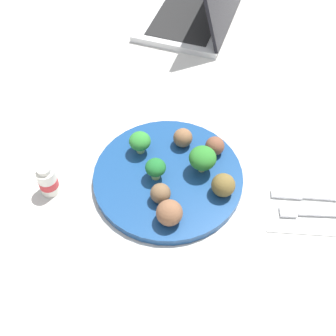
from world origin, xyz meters
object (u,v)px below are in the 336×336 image
Objects in this scene: yogurt_bottle at (48,181)px; broccoli_floret_back_left at (140,142)px; fork at (310,212)px; broccoli_floret_mid_left at (156,168)px; meatball_mid_left at (160,193)px; knife at (307,196)px; laptop at (200,4)px; broccoli_floret_front_left at (203,158)px; meatball_near_rim at (223,185)px; meatball_back_right at (183,138)px; meatball_mid_right at (169,213)px; meatball_far_rim at (215,146)px; napkin at (312,206)px; plate at (168,177)px.

broccoli_floret_back_left is at bearing -146.29° from yogurt_bottle.
yogurt_bottle reaches higher than fork.
broccoli_floret_mid_left is 0.05m from meatball_mid_left.
laptop is (0.24, -0.55, 0.03)m from knife.
meatball_near_rim is at bearing 131.38° from broccoli_floret_front_left.
broccoli_floret_front_left is at bearing -18.26° from fork.
meatball_mid_left is 0.97× the size of meatball_back_right.
fork is (-0.24, -0.05, -0.03)m from meatball_mid_right.
broccoli_floret_mid_left is at bearing 35.43° from meatball_far_rim.
knife is at bearing -173.47° from meatball_near_rim.
yogurt_bottle is 0.19× the size of laptop.
meatball_mid_right is at bearing 68.25° from broccoli_floret_front_left.
fork is at bearing 172.32° from broccoli_floret_mid_left.
broccoli_floret_mid_left reaches higher than knife.
fork is (0.01, 0.02, 0.00)m from napkin.
broccoli_floret_front_left reaches higher than meatball_mid_right.
meatball_mid_left is at bearing 54.15° from meatball_far_rim.
plate is 7.66× the size of meatball_mid_left.
napkin is at bearing 113.61° from laptop.
meatball_near_rim is 0.30× the size of knife.
broccoli_floret_mid_left is 0.36× the size of fork.
yogurt_bottle reaches higher than meatball_near_rim.
broccoli_floret_front_left reaches higher than knife.
meatball_near_rim is (-0.16, 0.08, -0.01)m from broccoli_floret_back_left.
broccoli_floret_front_left is 0.20m from knife.
broccoli_floret_back_left is 0.18m from meatball_near_rim.
knife is at bearing -160.12° from meatball_mid_right.
napkin is 0.48m from yogurt_bottle.
napkin is at bearing -177.13° from yogurt_bottle.
yogurt_bottle is at bearing 4.35° from meatball_near_rim.
broccoli_floret_mid_left reaches higher than napkin.
meatball_far_rim is at bearing -26.87° from napkin.
meatball_far_rim is 0.18m from meatball_mid_right.
yogurt_bottle is (0.21, 0.05, 0.02)m from plate.
broccoli_floret_front_left is 0.21m from fork.
napkin is at bearing 166.55° from broccoli_floret_back_left.
broccoli_floret_back_left is (0.04, -0.06, 0.00)m from broccoli_floret_mid_left.
meatball_near_rim is 0.65× the size of yogurt_bottle.
meatball_far_rim reaches higher than knife.
laptop reaches higher than broccoli_floret_back_left.
meatball_back_right is at bearing -27.44° from fork.
fork is (-0.16, 0.02, -0.03)m from meatball_near_rim.
broccoli_floret_mid_left is 1.01× the size of meatball_near_rim.
napkin is 1.41× the size of fork.
knife is (-0.32, 0.06, -0.04)m from broccoli_floret_back_left.
broccoli_floret_back_left is at bearing -10.72° from knife.
laptop reaches higher than broccoli_floret_mid_left.
knife is at bearing -88.34° from fork.
meatball_mid_right is (-0.01, 0.10, 0.03)m from plate.
meatball_mid_left is 0.27m from fork.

